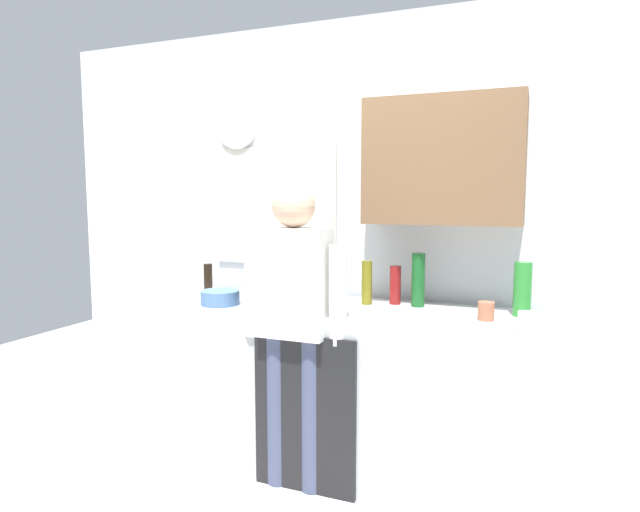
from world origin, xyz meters
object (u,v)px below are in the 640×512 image
object	(u,v)px
bottle_red_vinegar	(395,285)
bottle_olive_oil	(367,282)
bottle_dark_sauce	(208,277)
person_at_sink	(294,311)
bottle_amber_beer	(276,279)
mixing_bowl	(220,297)
coffee_maker	(271,280)
cup_white_mug	(527,322)
cup_terracotta_mug	(486,311)
bottle_green_wine	(418,280)
bottle_clear_soda	(522,289)

from	to	relation	value
bottle_red_vinegar	bottle_olive_oil	xyz separation A→B (m)	(-0.15, -0.07, 0.01)
bottle_dark_sauce	person_at_sink	size ratio (longest dim) A/B	0.11
bottle_red_vinegar	person_at_sink	bearing A→B (deg)	-129.87
bottle_amber_beer	bottle_red_vinegar	bearing A→B (deg)	5.70
bottle_red_vinegar	mixing_bowl	world-z (taller)	bottle_red_vinegar
person_at_sink	bottle_red_vinegar	bearing A→B (deg)	44.39
mixing_bowl	coffee_maker	bearing A→B (deg)	14.91
bottle_olive_oil	cup_white_mug	bearing A→B (deg)	-22.30
bottle_dark_sauce	person_at_sink	bearing A→B (deg)	-28.79
bottle_amber_beer	cup_terracotta_mug	bearing A→B (deg)	-7.36
bottle_red_vinegar	person_at_sink	distance (m)	0.64
mixing_bowl	person_at_sink	bearing A→B (deg)	-11.52
coffee_maker	person_at_sink	world-z (taller)	person_at_sink
bottle_red_vinegar	bottle_dark_sauce	size ratio (longest dim) A/B	1.22
cup_white_mug	bottle_red_vinegar	bearing A→B (deg)	149.47
cup_white_mug	bottle_dark_sauce	bearing A→B (deg)	168.90
cup_white_mug	bottle_green_wine	bearing A→B (deg)	145.28
bottle_dark_sauce	cup_terracotta_mug	world-z (taller)	bottle_dark_sauce
bottle_clear_soda	bottle_olive_oil	bearing A→B (deg)	-179.73
cup_white_mug	cup_terracotta_mug	world-z (taller)	cup_white_mug
bottle_green_wine	bottle_dark_sauce	world-z (taller)	bottle_green_wine
cup_white_mug	bottle_amber_beer	bearing A→B (deg)	166.36
bottle_olive_oil	person_at_sink	xyz separation A→B (m)	(-0.26, -0.42, -0.10)
bottle_red_vinegar	coffee_maker	bearing A→B (deg)	-153.96
bottle_green_wine	bottle_clear_soda	bearing A→B (deg)	-4.50
cup_white_mug	person_at_sink	xyz separation A→B (m)	(-1.12, -0.07, -0.03)
bottle_green_wine	coffee_maker	bearing A→B (deg)	-159.37
bottle_amber_beer	person_at_sink	world-z (taller)	person_at_sink
coffee_maker	bottle_green_wine	bearing A→B (deg)	20.63
bottle_green_wine	cup_white_mug	xyz separation A→B (m)	(0.58, -0.40, -0.10)
coffee_maker	person_at_sink	bearing A→B (deg)	-38.91
bottle_green_wine	cup_terracotta_mug	bearing A→B (deg)	-28.89
cup_terracotta_mug	bottle_clear_soda	bearing A→B (deg)	46.44
bottle_red_vinegar	bottle_dark_sauce	bearing A→B (deg)	-178.19
bottle_olive_oil	person_at_sink	size ratio (longest dim) A/B	0.16
bottle_amber_beer	cup_white_mug	distance (m)	1.48
bottle_dark_sauce	cup_white_mug	size ratio (longest dim) A/B	1.89
person_at_sink	bottle_green_wine	bearing A→B (deg)	35.07
coffee_maker	bottle_olive_oil	world-z (taller)	coffee_maker
mixing_bowl	bottle_dark_sauce	bearing A→B (deg)	131.76
bottle_olive_oil	bottle_clear_soda	bearing A→B (deg)	0.27
bottle_dark_sauce	bottle_clear_soda	world-z (taller)	bottle_clear_soda
cup_white_mug	bottle_clear_soda	bearing A→B (deg)	95.02
cup_terracotta_mug	person_at_sink	xyz separation A→B (m)	(-0.93, -0.26, -0.03)
bottle_amber_beer	bottle_dark_sauce	xyz separation A→B (m)	(-0.51, 0.03, -0.03)
bottle_red_vinegar	cup_white_mug	world-z (taller)	bottle_red_vinegar
bottle_olive_oil	mixing_bowl	bearing A→B (deg)	-157.55
cup_white_mug	mixing_bowl	distance (m)	1.63
bottle_red_vinegar	cup_white_mug	distance (m)	0.83
bottle_olive_oil	bottle_dark_sauce	distance (m)	1.08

